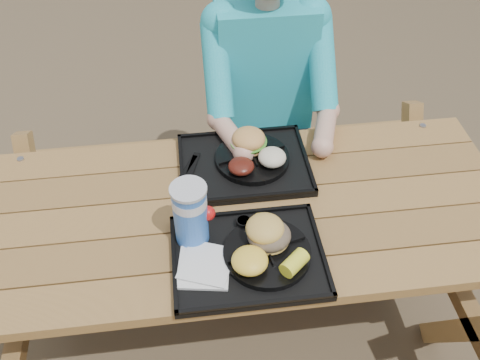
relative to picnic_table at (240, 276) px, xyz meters
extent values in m
plane|color=#999999|center=(0.00, 0.00, -0.38)|extent=(60.00, 60.00, 0.00)
cube|color=black|center=(0.00, -0.21, 0.39)|extent=(0.45, 0.35, 0.02)
cube|color=black|center=(0.04, 0.19, 0.39)|extent=(0.45, 0.35, 0.02)
cylinder|color=black|center=(0.05, -0.21, 0.41)|extent=(0.26, 0.26, 0.02)
cylinder|color=black|center=(0.07, 0.20, 0.41)|extent=(0.26, 0.26, 0.02)
cube|color=silver|center=(-0.14, -0.24, 0.40)|extent=(0.17, 0.17, 0.02)
cylinder|color=blue|center=(-0.16, -0.12, 0.50)|extent=(0.10, 0.10, 0.20)
cylinder|color=#320E05|center=(0.00, -0.09, 0.41)|extent=(0.05, 0.05, 0.03)
cylinder|color=gold|center=(0.05, -0.09, 0.41)|extent=(0.05, 0.05, 0.03)
ellipsoid|color=yellow|center=(-0.01, -0.26, 0.44)|extent=(0.11, 0.11, 0.05)
cube|color=black|center=(-0.14, 0.20, 0.40)|extent=(0.06, 0.14, 0.01)
ellipsoid|color=#501810|center=(0.02, 0.14, 0.44)|extent=(0.09, 0.09, 0.04)
ellipsoid|color=beige|center=(0.13, 0.16, 0.44)|extent=(0.10, 0.10, 0.05)
camera|label=1|loc=(-0.15, -1.17, 1.66)|focal=40.00mm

